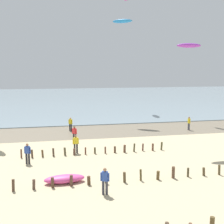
# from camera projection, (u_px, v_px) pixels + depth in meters

# --- Properties ---
(wet_sand_strip) EXTENTS (120.00, 7.44, 0.01)m
(wet_sand_strip) POSITION_uv_depth(u_px,v_px,m) (62.00, 133.00, 33.96)
(wet_sand_strip) COLOR #7A6D59
(wet_sand_strip) RESTS_ON ground
(sea) EXTENTS (160.00, 70.00, 0.10)m
(sea) POSITION_uv_depth(u_px,v_px,m) (59.00, 99.00, 71.52)
(sea) COLOR #7F939E
(sea) RESTS_ON ground
(groyne_mid) EXTENTS (18.14, 0.36, 0.85)m
(groyne_mid) POSITION_uv_depth(u_px,v_px,m) (150.00, 175.00, 19.59)
(groyne_mid) COLOR #4E3A2B
(groyne_mid) RESTS_ON ground
(groyne_far) EXTENTS (12.96, 0.36, 0.81)m
(groyne_far) POSITION_uv_depth(u_px,v_px,m) (97.00, 150.00, 25.61)
(groyne_far) COLOR brown
(groyne_far) RESTS_ON ground
(person_nearest_camera) EXTENTS (0.56, 0.27, 1.71)m
(person_nearest_camera) POSITION_uv_depth(u_px,v_px,m) (76.00, 143.00, 25.69)
(person_nearest_camera) COLOR #232328
(person_nearest_camera) RESTS_ON ground
(person_mid_beach) EXTENTS (0.53, 0.34, 1.71)m
(person_mid_beach) POSITION_uv_depth(u_px,v_px,m) (28.00, 153.00, 22.83)
(person_mid_beach) COLOR #232328
(person_mid_beach) RESTS_ON ground
(person_by_waterline) EXTENTS (0.24, 0.57, 1.71)m
(person_by_waterline) POSITION_uv_depth(u_px,v_px,m) (189.00, 123.00, 35.31)
(person_by_waterline) COLOR #4C4C56
(person_by_waterline) RESTS_ON ground
(person_left_flank) EXTENTS (0.53, 0.34, 1.71)m
(person_left_flank) POSITION_uv_depth(u_px,v_px,m) (105.00, 180.00, 17.25)
(person_left_flank) COLOR #383842
(person_left_flank) RESTS_ON ground
(person_far_down_beach) EXTENTS (0.47, 0.39, 1.71)m
(person_far_down_beach) POSITION_uv_depth(u_px,v_px,m) (70.00, 124.00, 34.83)
(person_far_down_beach) COLOR #232328
(person_far_down_beach) RESTS_ON ground
(person_trailing_behind) EXTENTS (0.49, 0.38, 1.71)m
(person_trailing_behind) POSITION_uv_depth(u_px,v_px,m) (74.00, 133.00, 29.63)
(person_trailing_behind) COLOR #232328
(person_trailing_behind) RESTS_ON ground
(grounded_kite) EXTENTS (2.78, 1.13, 0.55)m
(grounded_kite) POSITION_uv_depth(u_px,v_px,m) (64.00, 179.00, 19.13)
(grounded_kite) COLOR #E54C99
(grounded_kite) RESTS_ON ground
(kite_aloft_0) EXTENTS (2.99, 2.40, 0.64)m
(kite_aloft_0) POSITION_uv_depth(u_px,v_px,m) (122.00, 21.00, 39.68)
(kite_aloft_0) COLOR #2384D1
(kite_aloft_1) EXTENTS (2.40, 0.89, 0.51)m
(kite_aloft_1) POSITION_uv_depth(u_px,v_px,m) (189.00, 45.00, 26.25)
(kite_aloft_1) COLOR purple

